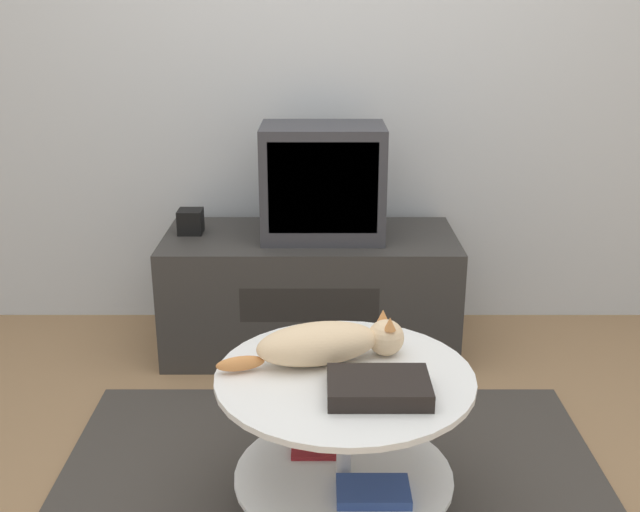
{
  "coord_description": "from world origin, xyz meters",
  "views": [
    {
      "loc": [
        -0.04,
        -1.85,
        1.5
      ],
      "look_at": [
        -0.04,
        0.67,
        0.63
      ],
      "focal_mm": 42.0,
      "sensor_mm": 36.0,
      "label": 1
    }
  ],
  "objects_px": {
    "speaker": "(190,222)",
    "dvd_box": "(378,387)",
    "cat": "(326,343)",
    "tv": "(322,182)"
  },
  "relations": [
    {
      "from": "cat",
      "to": "dvd_box",
      "type": "bearing_deg",
      "value": -70.71
    },
    {
      "from": "speaker",
      "to": "dvd_box",
      "type": "distance_m",
      "value": 1.53
    },
    {
      "from": "speaker",
      "to": "dvd_box",
      "type": "xyz_separation_m",
      "value": [
        0.72,
        -1.35,
        -0.07
      ]
    },
    {
      "from": "speaker",
      "to": "dvd_box",
      "type": "bearing_deg",
      "value": -61.88
    },
    {
      "from": "tv",
      "to": "dvd_box",
      "type": "distance_m",
      "value": 1.33
    },
    {
      "from": "dvd_box",
      "to": "cat",
      "type": "xyz_separation_m",
      "value": [
        -0.14,
        0.2,
        0.03
      ]
    },
    {
      "from": "tv",
      "to": "speaker",
      "type": "relative_size",
      "value": 4.91
    },
    {
      "from": "dvd_box",
      "to": "cat",
      "type": "distance_m",
      "value": 0.24
    },
    {
      "from": "tv",
      "to": "cat",
      "type": "bearing_deg",
      "value": -89.58
    },
    {
      "from": "dvd_box",
      "to": "cat",
      "type": "bearing_deg",
      "value": 124.45
    }
  ]
}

